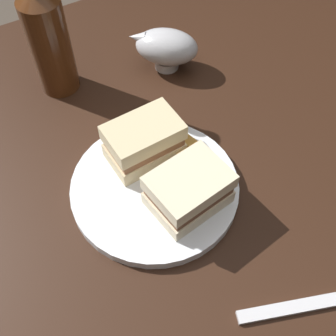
{
  "coord_description": "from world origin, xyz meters",
  "views": [
    {
      "loc": [
        -0.2,
        -0.31,
        1.23
      ],
      "look_at": [
        -0.03,
        -0.01,
        0.74
      ],
      "focal_mm": 44.92,
      "sensor_mm": 36.0,
      "label": 1
    }
  ],
  "objects": [
    {
      "name": "potato_wedge_left_edge",
      "position": [
        -0.0,
        0.05,
        0.73
      ],
      "size": [
        0.03,
        0.05,
        0.02
      ],
      "primitive_type": "cube",
      "rotation": [
        0.0,
        0.0,
        4.56
      ],
      "color": "#B77F33",
      "rests_on": "plate"
    },
    {
      "name": "gravy_boat",
      "position": [
        0.1,
        0.21,
        0.75
      ],
      "size": [
        0.13,
        0.13,
        0.07
      ],
      "color": "#B7B7BC",
      "rests_on": "dining_table"
    },
    {
      "name": "sandwich_half_left",
      "position": [
        -0.03,
        -0.06,
        0.75
      ],
      "size": [
        0.11,
        0.09,
        0.06
      ],
      "color": "beige",
      "rests_on": "plate"
    },
    {
      "name": "potato_wedge_stray",
      "position": [
        0.01,
        -0.0,
        0.73
      ],
      "size": [
        0.02,
        0.05,
        0.02
      ],
      "primitive_type": "cube",
      "rotation": [
        0.0,
        0.0,
        1.59
      ],
      "color": "#B77F33",
      "rests_on": "plate"
    },
    {
      "name": "dining_table",
      "position": [
        0.0,
        0.0,
        0.35
      ],
      "size": [
        1.04,
        0.97,
        0.71
      ],
      "primitive_type": "cube",
      "color": "black",
      "rests_on": "ground"
    },
    {
      "name": "sandwich_half_right",
      "position": [
        -0.04,
        0.04,
        0.76
      ],
      "size": [
        0.11,
        0.07,
        0.07
      ],
      "color": "beige",
      "rests_on": "plate"
    },
    {
      "name": "potato_wedge_middle",
      "position": [
        -0.02,
        0.02,
        0.73
      ],
      "size": [
        0.05,
        0.03,
        0.02
      ],
      "primitive_type": "cube",
      "rotation": [
        0.0,
        0.0,
        2.89
      ],
      "color": "gold",
      "rests_on": "plate"
    },
    {
      "name": "cider_bottle",
      "position": [
        -0.09,
        0.26,
        0.81
      ],
      "size": [
        0.07,
        0.07,
        0.26
      ],
      "color": "#47230F",
      "rests_on": "dining_table"
    },
    {
      "name": "ground_plane",
      "position": [
        0.0,
        0.0,
        0.0
      ],
      "size": [
        6.0,
        6.0,
        0.0
      ],
      "primitive_type": "plane",
      "color": "#4C4238"
    },
    {
      "name": "potato_wedge_right_edge",
      "position": [
        0.01,
        0.04,
        0.73
      ],
      "size": [
        0.04,
        0.03,
        0.02
      ],
      "primitive_type": "cube",
      "rotation": [
        0.0,
        0.0,
        6.09
      ],
      "color": "#AD702D",
      "rests_on": "plate"
    },
    {
      "name": "plate",
      "position": [
        -0.05,
        -0.01,
        0.71
      ],
      "size": [
        0.25,
        0.25,
        0.02
      ],
      "primitive_type": "cylinder",
      "color": "white",
      "rests_on": "dining_table"
    },
    {
      "name": "potato_wedge_back",
      "position": [
        0.01,
        -0.04,
        0.73
      ],
      "size": [
        0.05,
        0.05,
        0.02
      ],
      "primitive_type": "cube",
      "rotation": [
        0.0,
        0.0,
        3.83
      ],
      "color": "gold",
      "rests_on": "plate"
    },
    {
      "name": "fork",
      "position": [
        0.03,
        -0.26,
        0.71
      ],
      "size": [
        0.17,
        0.08,
        0.01
      ],
      "primitive_type": "cube",
      "rotation": [
        0.0,
        0.0,
        2.8
      ],
      "color": "silver",
      "rests_on": "dining_table"
    },
    {
      "name": "potato_wedge_front",
      "position": [
        0.02,
        0.02,
        0.73
      ],
      "size": [
        0.03,
        0.05,
        0.02
      ],
      "primitive_type": "cube",
      "rotation": [
        0.0,
        0.0,
        4.99
      ],
      "color": "#B77F33",
      "rests_on": "plate"
    }
  ]
}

